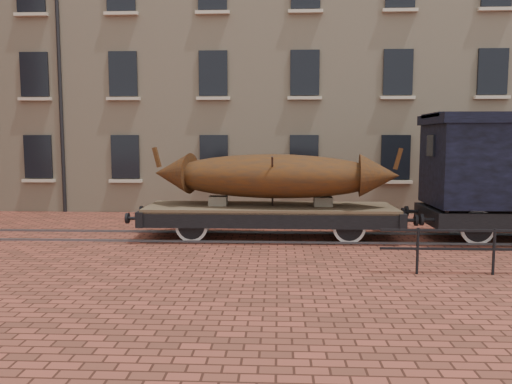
{
  "coord_description": "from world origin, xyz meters",
  "views": [
    {
      "loc": [
        0.02,
        -14.41,
        2.87
      ],
      "look_at": [
        -0.66,
        0.5,
        1.3
      ],
      "focal_mm": 35.0,
      "sensor_mm": 36.0,
      "label": 1
    }
  ],
  "objects": [
    {
      "name": "flatcar_wagon",
      "position": [
        -0.22,
        -0.0,
        0.76
      ],
      "size": [
        8.1,
        2.2,
        1.22
      ],
      "color": "#4B3829",
      "rests_on": "ground"
    },
    {
      "name": "rail_track",
      "position": [
        0.0,
        0.0,
        0.03
      ],
      "size": [
        30.0,
        1.52,
        0.06
      ],
      "color": "#59595E",
      "rests_on": "ground"
    },
    {
      "name": "warehouse_cream",
      "position": [
        3.0,
        9.99,
        7.0
      ],
      "size": [
        40.0,
        10.19,
        14.0
      ],
      "color": "beige",
      "rests_on": "ground"
    },
    {
      "name": "ground",
      "position": [
        0.0,
        0.0,
        0.0
      ],
      "size": [
        90.0,
        90.0,
        0.0
      ],
      "primitive_type": "plane",
      "color": "#5A2D21"
    },
    {
      "name": "iron_boat",
      "position": [
        -0.15,
        -0.0,
        1.83
      ],
      "size": [
        7.23,
        2.7,
        1.71
      ],
      "color": "#51280B",
      "rests_on": "flatcar_wagon"
    }
  ]
}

